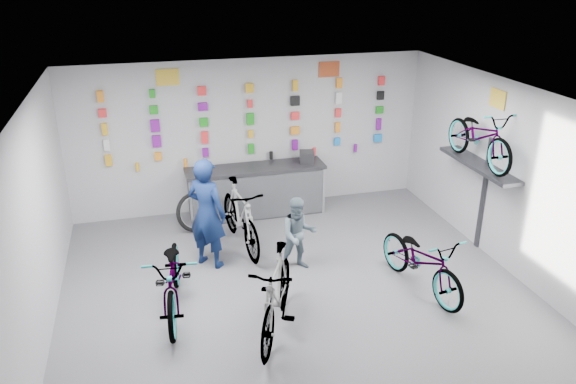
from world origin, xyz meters
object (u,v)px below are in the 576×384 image
object	(u,v)px
counter	(256,191)
bike_left	(174,277)
bike_right	(422,260)
bike_service	(240,216)
bike_center	(276,294)
clerk	(207,213)
customer	(299,234)

from	to	relation	value
counter	bike_left	distance (m)	3.45
bike_left	bike_right	bearing A→B (deg)	-0.11
counter	bike_service	size ratio (longest dim) A/B	1.37
bike_center	clerk	xyz separation A→B (m)	(-0.64, 2.06, 0.34)
bike_service	bike_right	bearing A→B (deg)	-48.16
bike_center	clerk	bearing A→B (deg)	131.81
bike_right	clerk	size ratio (longest dim) A/B	1.03
bike_left	clerk	distance (m)	1.42
bike_right	customer	distance (m)	1.96
clerk	bike_service	bearing A→B (deg)	-101.12
bike_center	clerk	size ratio (longest dim) A/B	1.05
clerk	customer	world-z (taller)	clerk
bike_center	bike_service	world-z (taller)	bike_service
bike_center	bike_right	world-z (taller)	bike_center
bike_center	clerk	distance (m)	2.18
bike_right	customer	size ratio (longest dim) A/B	1.53
bike_left	bike_center	xyz separation A→B (m)	(1.28, -0.86, 0.05)
customer	bike_left	bearing A→B (deg)	-159.63
customer	clerk	bearing A→B (deg)	161.41
bike_service	bike_center	bearing A→B (deg)	-96.93
bike_left	clerk	xyz separation A→B (m)	(0.65, 1.20, 0.39)
bike_left	clerk	size ratio (longest dim) A/B	1.11
bike_center	customer	size ratio (longest dim) A/B	1.56
counter	customer	world-z (taller)	customer
bike_right	customer	xyz separation A→B (m)	(-1.63, 1.08, 0.12)
bike_right	clerk	distance (m)	3.45
bike_left	bike_center	distance (m)	1.55
bike_left	customer	xyz separation A→B (m)	(2.04, 0.68, 0.08)
bike_center	customer	bearing A→B (deg)	88.68
bike_left	bike_right	world-z (taller)	bike_left
counter	bike_right	size ratio (longest dim) A/B	1.41
customer	bike_center	bearing A→B (deg)	-113.97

